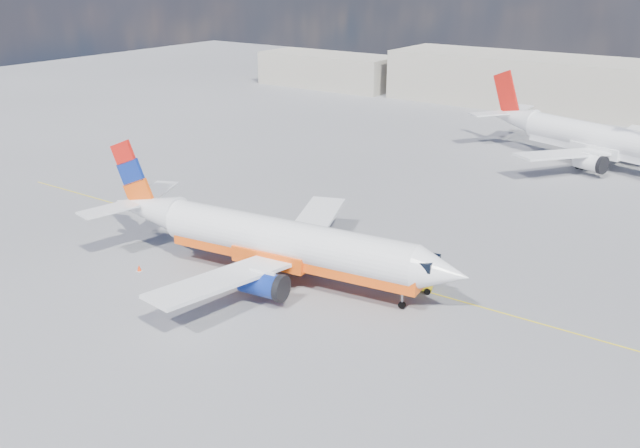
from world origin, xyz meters
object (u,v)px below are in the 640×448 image
Objects in this scene: second_jet at (602,141)px; traffic_cone at (139,268)px; main_jet at (276,241)px; gse_tug at (414,278)px.

traffic_cone is (-20.45, -50.20, -2.90)m from second_jet.
second_jet reaches higher than main_jet.
gse_tug reaches higher than traffic_cone.
second_jet is at bearing 67.83° from traffic_cone.
gse_tug is (-1.85, -40.80, -2.32)m from second_jet.
traffic_cone is at bearing -159.42° from main_jet.
main_jet is 0.96× the size of second_jet.
gse_tug is at bearing 26.80° from traffic_cone.
second_jet is at bearing 69.39° from main_jet.
second_jet is at bearing 68.16° from gse_tug.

